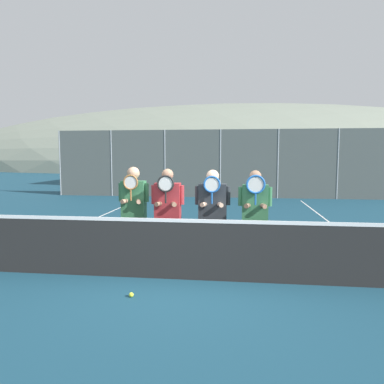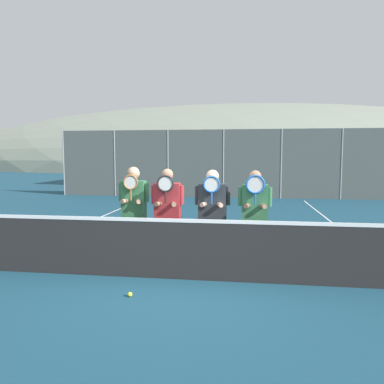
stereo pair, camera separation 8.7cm
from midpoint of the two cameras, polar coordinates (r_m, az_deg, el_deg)
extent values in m
plane|color=navy|center=(6.22, -1.37, -13.15)|extent=(120.00, 120.00, 0.00)
ellipsoid|color=gray|center=(64.65, 7.23, 3.86)|extent=(102.67, 57.04, 19.96)
cube|color=tan|center=(25.03, 3.43, 4.52)|extent=(14.82, 5.00, 3.01)
cube|color=#4C4C51|center=(25.05, 3.45, 8.37)|extent=(15.32, 5.50, 0.36)
cylinder|color=gray|center=(19.75, -18.85, 4.18)|extent=(0.06, 0.06, 3.19)
cylinder|color=gray|center=(18.70, -11.56, 4.30)|extent=(0.06, 0.06, 3.19)
cylinder|color=gray|center=(17.99, -3.56, 4.36)|extent=(0.06, 0.06, 3.19)
cylinder|color=gray|center=(17.64, 4.94, 4.32)|extent=(0.06, 0.06, 3.19)
cylinder|color=gray|center=(17.70, 13.56, 4.19)|extent=(0.06, 0.06, 3.19)
cylinder|color=gray|center=(18.14, 21.95, 3.97)|extent=(0.06, 0.06, 3.19)
cube|color=#4C5451|center=(17.64, 4.94, 4.32)|extent=(15.91, 0.02, 3.19)
cube|color=black|center=(6.09, -1.38, -8.95)|extent=(9.49, 0.02, 0.94)
cube|color=white|center=(5.98, -1.39, -4.38)|extent=(9.49, 0.03, 0.06)
cube|color=white|center=(10.12, -19.05, -6.05)|extent=(0.05, 16.00, 0.01)
cube|color=white|center=(9.41, 24.28, -7.13)|extent=(0.05, 16.00, 0.01)
cylinder|color=black|center=(7.01, -9.32, -7.40)|extent=(0.13, 0.13, 0.86)
cylinder|color=black|center=(6.95, -7.46, -7.50)|extent=(0.13, 0.13, 0.86)
cube|color=#337047|center=(6.84, -8.49, -1.15)|extent=(0.42, 0.22, 0.68)
sphere|color=tan|center=(6.80, -8.55, 2.86)|extent=(0.23, 0.23, 0.23)
cylinder|color=#337047|center=(6.90, -10.39, -0.01)|extent=(0.08, 0.08, 0.33)
cylinder|color=#337047|center=(6.77, -6.58, -0.06)|extent=(0.08, 0.08, 0.33)
cylinder|color=tan|center=(6.79, -9.56, -1.33)|extent=(0.16, 0.27, 0.08)
cylinder|color=tan|center=(6.73, -7.84, -1.37)|extent=(0.16, 0.27, 0.08)
cylinder|color=#936033|center=(6.66, -8.94, -0.42)|extent=(0.03, 0.03, 0.20)
torus|color=#936033|center=(6.64, -8.97, 1.47)|extent=(0.27, 0.03, 0.27)
cylinder|color=silver|center=(6.64, -8.97, 1.47)|extent=(0.22, 0.00, 0.22)
cylinder|color=#232838|center=(6.70, -4.36, -8.01)|extent=(0.13, 0.13, 0.85)
cylinder|color=#232838|center=(6.65, -2.28, -8.09)|extent=(0.13, 0.13, 0.85)
cube|color=maroon|center=(6.54, -3.36, -1.56)|extent=(0.45, 0.22, 0.67)
sphere|color=#997056|center=(6.49, -3.38, 2.66)|extent=(0.20, 0.20, 0.20)
cylinder|color=maroon|center=(6.57, -5.48, -0.38)|extent=(0.08, 0.08, 0.33)
cylinder|color=maroon|center=(6.48, -1.22, -0.45)|extent=(0.08, 0.08, 0.33)
cylinder|color=#997056|center=(6.47, -4.48, -1.76)|extent=(0.16, 0.27, 0.08)
cylinder|color=#997056|center=(6.43, -2.54, -1.80)|extent=(0.16, 0.27, 0.08)
cylinder|color=black|center=(6.35, -3.69, -0.81)|extent=(0.03, 0.03, 0.20)
torus|color=black|center=(6.33, -3.70, 1.28)|extent=(0.29, 0.03, 0.29)
cylinder|color=silver|center=(6.33, -3.70, 1.28)|extent=(0.24, 0.00, 0.24)
cylinder|color=black|center=(6.70, 2.33, -8.04)|extent=(0.13, 0.13, 0.84)
cylinder|color=black|center=(6.67, 4.62, -8.10)|extent=(0.13, 0.13, 0.84)
cube|color=#282D33|center=(6.55, 3.52, -1.66)|extent=(0.48, 0.22, 0.67)
sphere|color=#DBB293|center=(6.50, 3.54, 2.44)|extent=(0.22, 0.22, 0.22)
cylinder|color=#282D33|center=(6.56, 1.20, -0.49)|extent=(0.08, 0.08, 0.33)
cylinder|color=#282D33|center=(6.51, 5.86, -0.56)|extent=(0.08, 0.08, 0.33)
cylinder|color=#DBB293|center=(6.47, 2.38, -1.86)|extent=(0.16, 0.27, 0.08)
cylinder|color=#DBB293|center=(6.45, 4.52, -1.89)|extent=(0.16, 0.27, 0.08)
cylinder|color=#1E5BAD|center=(6.35, 3.39, -0.91)|extent=(0.03, 0.03, 0.20)
torus|color=#1E5BAD|center=(6.33, 3.40, 1.16)|extent=(0.29, 0.03, 0.29)
cylinder|color=silver|center=(6.33, 3.40, 1.16)|extent=(0.24, 0.00, 0.24)
cylinder|color=#232838|center=(6.62, 8.77, -8.28)|extent=(0.13, 0.13, 0.84)
cylinder|color=#232838|center=(6.62, 10.87, -8.30)|extent=(0.13, 0.13, 0.84)
cube|color=#337047|center=(6.48, 9.93, -1.82)|extent=(0.44, 0.22, 0.66)
sphere|color=#997056|center=(6.44, 10.01, 2.38)|extent=(0.20, 0.20, 0.20)
cylinder|color=#337047|center=(6.46, 7.79, -0.66)|extent=(0.08, 0.08, 0.33)
cylinder|color=#337047|center=(6.48, 12.11, -0.71)|extent=(0.08, 0.08, 0.33)
cylinder|color=#997056|center=(6.39, 8.97, -2.03)|extent=(0.16, 0.27, 0.08)
cylinder|color=#997056|center=(6.40, 10.94, -2.06)|extent=(0.16, 0.27, 0.08)
cylinder|color=#1E5BAD|center=(6.29, 10.00, -1.07)|extent=(0.03, 0.03, 0.20)
torus|color=#1E5BAD|center=(6.26, 10.04, 1.14)|extent=(0.32, 0.03, 0.32)
cylinder|color=silver|center=(6.26, 10.04, 1.14)|extent=(0.26, 0.00, 0.26)
cube|color=navy|center=(21.49, -7.38, 2.17)|extent=(4.54, 1.72, 0.81)
cube|color=#2D3842|center=(21.46, -7.41, 4.14)|extent=(2.50, 1.58, 0.67)
cylinder|color=black|center=(20.32, -4.02, 0.85)|extent=(0.60, 0.16, 0.60)
cylinder|color=black|center=(22.04, -3.06, 1.23)|extent=(0.60, 0.16, 0.60)
cylinder|color=black|center=(21.13, -11.86, 0.92)|extent=(0.60, 0.16, 0.60)
cylinder|color=black|center=(22.79, -10.36, 1.29)|extent=(0.60, 0.16, 0.60)
cube|color=#B2B7BC|center=(20.75, 5.60, 2.14)|extent=(4.15, 1.70, 0.87)
cube|color=#2D3842|center=(20.71, 5.62, 4.33)|extent=(2.28, 1.57, 0.71)
cylinder|color=black|center=(19.90, 9.37, 0.68)|extent=(0.60, 0.16, 0.60)
cylinder|color=black|center=(21.63, 9.27, 1.08)|extent=(0.60, 0.16, 0.60)
cylinder|color=black|center=(20.02, 1.62, 0.78)|extent=(0.60, 0.16, 0.60)
cylinder|color=black|center=(21.75, 2.14, 1.17)|extent=(0.60, 0.16, 0.60)
cube|color=navy|center=(21.35, 18.35, 1.91)|extent=(4.28, 1.78, 0.82)
cube|color=#2D3842|center=(21.31, 18.41, 3.91)|extent=(2.35, 1.64, 0.67)
cylinder|color=black|center=(20.79, 22.54, 0.53)|extent=(0.60, 0.16, 0.60)
cylinder|color=black|center=(22.55, 21.39, 0.95)|extent=(0.60, 0.16, 0.60)
cylinder|color=black|center=(20.27, 14.90, 0.66)|extent=(0.60, 0.16, 0.60)
cylinder|color=black|center=(22.08, 14.34, 1.07)|extent=(0.60, 0.16, 0.60)
cylinder|color=black|center=(22.98, 26.15, 0.84)|extent=(0.60, 0.16, 0.60)
sphere|color=#CCDB33|center=(5.57, -8.98, -15.16)|extent=(0.07, 0.07, 0.07)
camera|label=1|loc=(0.04, -89.63, 0.04)|focal=35.00mm
camera|label=2|loc=(0.04, 90.37, -0.04)|focal=35.00mm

